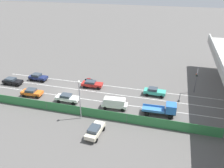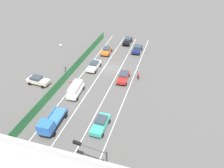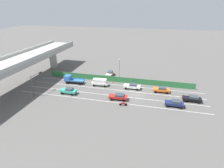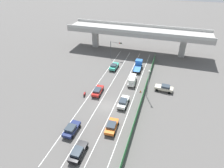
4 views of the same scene
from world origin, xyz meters
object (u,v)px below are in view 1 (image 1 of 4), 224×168
(car_sedan_white, at_px, (67,98))
(parked_sedan_cream, at_px, (95,130))
(car_taxi_orange, at_px, (32,92))
(flatbed_truck_blue, at_px, (165,109))
(car_van_white, at_px, (115,103))
(traffic_cone, at_px, (93,113))
(car_sedan_navy, at_px, (38,77))
(car_taxi_teal, at_px, (154,91))
(car_sedan_black, at_px, (12,81))
(traffic_light, at_px, (197,77))
(motorcycle, at_px, (89,80))
(car_sedan_red, at_px, (92,84))
(street_lamp, at_px, (80,96))

(car_sedan_white, height_order, parked_sedan_cream, parked_sedan_cream)
(car_sedan_white, relative_size, parked_sedan_cream, 1.02)
(car_taxi_orange, xyz_separation_m, flatbed_truck_blue, (-0.02, 26.79, 0.37))
(car_van_white, distance_m, traffic_cone, 4.47)
(car_taxi_orange, distance_m, traffic_cone, 14.68)
(car_sedan_navy, xyz_separation_m, traffic_cone, (10.11, 17.35, -0.62))
(car_taxi_teal, distance_m, car_sedan_navy, 27.22)
(car_sedan_black, distance_m, car_taxi_orange, 8.19)
(flatbed_truck_blue, xyz_separation_m, parked_sedan_cream, (8.57, -10.07, -0.31))
(car_van_white, bearing_deg, traffic_cone, -48.54)
(traffic_light, bearing_deg, car_taxi_orange, -74.03)
(motorcycle, height_order, traffic_light, traffic_light)
(car_taxi_teal, distance_m, car_sedan_black, 31.78)
(car_taxi_orange, relative_size, car_sedan_white, 0.94)
(car_sedan_black, bearing_deg, car_sedan_red, 100.76)
(car_sedan_navy, height_order, motorcycle, car_sedan_navy)
(car_sedan_red, distance_m, traffic_cone, 10.71)
(traffic_light, bearing_deg, car_taxi_teal, -74.13)
(car_taxi_teal, height_order, car_sedan_navy, car_taxi_teal)
(traffic_light, xyz_separation_m, traffic_cone, (12.23, -17.76, -3.81))
(car_sedan_navy, height_order, street_lamp, street_lamp)
(flatbed_truck_blue, bearing_deg, car_taxi_teal, -159.68)
(car_sedan_white, bearing_deg, parked_sedan_cream, 46.12)
(flatbed_truck_blue, xyz_separation_m, traffic_light, (-9.17, 5.32, 2.84))
(car_sedan_red, relative_size, car_sedan_black, 1.05)
(car_sedan_navy, xyz_separation_m, flatbed_truck_blue, (7.05, 29.79, 0.35))
(car_sedan_white, distance_m, traffic_cone, 6.92)
(car_taxi_orange, height_order, street_lamp, street_lamp)
(car_sedan_navy, bearing_deg, car_taxi_teal, 89.74)
(car_taxi_teal, bearing_deg, car_sedan_navy, -90.26)
(car_van_white, distance_m, car_sedan_black, 25.27)
(car_sedan_red, height_order, parked_sedan_cream, parked_sedan_cream)
(car_sedan_red, xyz_separation_m, car_taxi_teal, (0.01, 13.70, 0.04))
(car_taxi_teal, xyz_separation_m, car_sedan_white, (7.17, -16.17, -0.03))
(parked_sedan_cream, bearing_deg, car_taxi_orange, -117.09)
(flatbed_truck_blue, bearing_deg, traffic_light, 149.86)
(car_sedan_black, height_order, car_taxi_orange, car_taxi_orange)
(traffic_cone, bearing_deg, car_sedan_navy, -120.23)
(traffic_light, bearing_deg, car_sedan_white, -68.64)
(car_van_white, distance_m, car_taxi_orange, 17.63)
(street_lamp, relative_size, traffic_cone, 12.52)
(car_taxi_teal, bearing_deg, traffic_cone, -44.68)
(car_sedan_black, height_order, traffic_cone, car_sedan_black)
(flatbed_truck_blue, height_order, traffic_light, traffic_light)
(car_taxi_orange, relative_size, traffic_light, 0.76)
(car_taxi_teal, distance_m, motorcycle, 15.71)
(car_sedan_black, height_order, flatbed_truck_blue, flatbed_truck_blue)
(car_sedan_white, bearing_deg, street_lamp, 46.15)
(parked_sedan_cream, height_order, traffic_light, traffic_light)
(car_van_white, xyz_separation_m, car_sedan_black, (-3.69, -25.00, -0.34))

